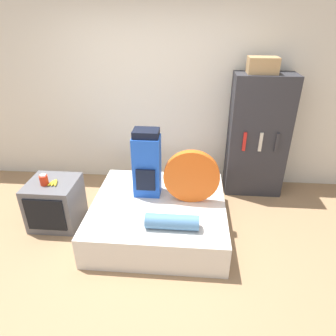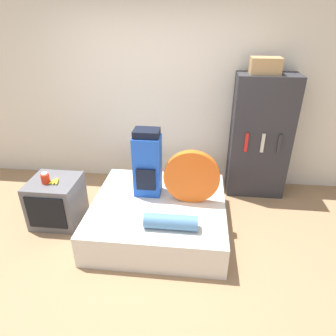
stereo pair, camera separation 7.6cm
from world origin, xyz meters
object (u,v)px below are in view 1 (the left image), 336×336
sleeping_roll (172,222)px  bookshelf (258,136)px  canister (44,180)px  cardboard_box (263,65)px  tent_bag (191,177)px  backpack (147,164)px  television (55,203)px

sleeping_roll → bookshelf: size_ratio=0.33×
canister → cardboard_box: cardboard_box is taller
canister → bookshelf: bearing=22.3°
tent_bag → sleeping_roll: (-0.18, -0.53, -0.24)m
bookshelf → cardboard_box: size_ratio=4.62×
backpack → bookshelf: bookshelf is taller
bookshelf → cardboard_box: (-0.07, -0.02, 0.93)m
bookshelf → tent_bag: bearing=-132.8°
sleeping_roll → bookshelf: bookshelf is taller
tent_bag → sleeping_roll: bearing=-109.0°
sleeping_roll → television: (-1.45, 0.47, -0.17)m
tent_bag → television: size_ratio=1.11×
sleeping_roll → cardboard_box: size_ratio=1.52×
sleeping_roll → cardboard_box: (0.99, 1.46, 1.31)m
television → canister: (-0.05, -0.05, 0.35)m
television → canister: size_ratio=4.36×
backpack → television: (-1.12, -0.17, -0.49)m
backpack → canister: backpack is taller
cardboard_box → television: bearing=-158.2°
tent_bag → bookshelf: bearing=47.2°
sleeping_roll → television: size_ratio=0.96×
backpack → bookshelf: bearing=30.5°
backpack → tent_bag: (0.52, -0.12, -0.08)m
bookshelf → canister: bearing=-157.7°
sleeping_roll → canister: size_ratio=4.18×
sleeping_roll → canister: 1.57m
television → bookshelf: bookshelf is taller
tent_bag → canister: size_ratio=4.84×
backpack → television: 1.23m
sleeping_roll → canister: (-1.51, 0.42, 0.18)m
cardboard_box → canister: bearing=-157.5°
sleeping_roll → backpack: bearing=117.6°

